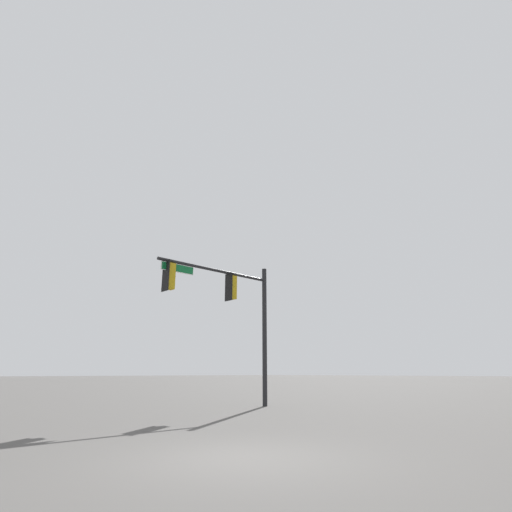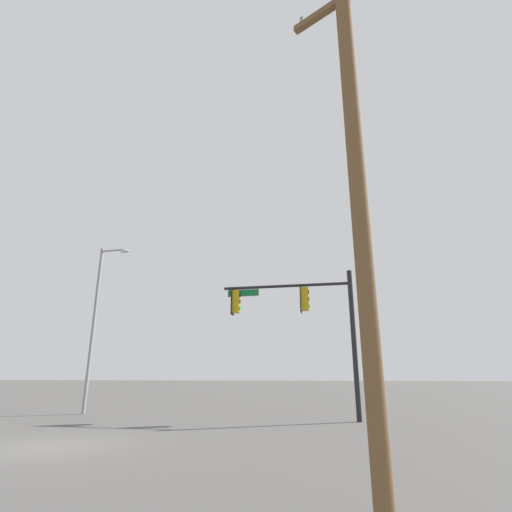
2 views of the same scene
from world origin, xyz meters
name	(u,v)px [view 2 (image 2 of 2)]	position (x,y,z in m)	size (l,w,h in m)	color
ground_plane	(46,447)	(0.00, 0.00, 0.00)	(400.00, 400.00, 0.00)	#514F4C
signal_pole_near	(305,315)	(-6.43, -8.27, 4.61)	(6.20, 0.55, 6.63)	black
utility_pole	(358,185)	(-8.48, 4.86, 4.57)	(1.83, 1.07, 8.76)	brown
street_lamp	(97,316)	(4.98, -9.04, 5.03)	(1.81, 0.28, 8.90)	gray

